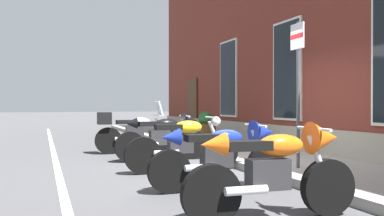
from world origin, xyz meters
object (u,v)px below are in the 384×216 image
(motorcycle_yellow_naked, at_px, (184,145))
(motorcycle_blue_sport, at_px, (225,151))
(motorcycle_silver_touring, at_px, (132,131))
(motorcycle_orange_sport, at_px, (279,167))
(barrel_planter, at_px, (205,130))
(parking_sign, at_px, (298,74))
(motorcycle_black_sport, at_px, (165,135))

(motorcycle_yellow_naked, bearing_deg, motorcycle_blue_sport, 2.33)
(motorcycle_silver_touring, relative_size, motorcycle_blue_sport, 0.98)
(motorcycle_silver_touring, bearing_deg, motorcycle_yellow_naked, 4.91)
(motorcycle_orange_sport, bearing_deg, motorcycle_blue_sport, 174.99)
(motorcycle_silver_touring, distance_m, barrel_planter, 2.23)
(motorcycle_blue_sport, distance_m, barrel_planter, 5.60)
(barrel_planter, bearing_deg, motorcycle_silver_touring, -78.33)
(motorcycle_blue_sport, bearing_deg, barrel_planter, 160.78)
(parking_sign, distance_m, barrel_planter, 4.89)
(parking_sign, height_order, barrel_planter, parking_sign)
(barrel_planter, bearing_deg, parking_sign, -2.52)
(barrel_planter, bearing_deg, motorcycle_black_sport, -41.05)
(motorcycle_orange_sport, bearing_deg, motorcycle_silver_touring, -178.24)
(motorcycle_black_sport, height_order, motorcycle_orange_sport, motorcycle_black_sport)
(motorcycle_silver_touring, relative_size, motorcycle_black_sport, 1.01)
(motorcycle_orange_sport, xyz_separation_m, barrel_planter, (-6.93, 1.99, -0.05))
(motorcycle_yellow_naked, bearing_deg, motorcycle_orange_sport, -1.35)
(motorcycle_black_sport, relative_size, motorcycle_blue_sport, 0.98)
(motorcycle_yellow_naked, bearing_deg, parking_sign, 58.05)
(barrel_planter, bearing_deg, motorcycle_yellow_naked, -27.57)
(motorcycle_yellow_naked, xyz_separation_m, barrel_planter, (-3.66, 1.91, 0.02))
(motorcycle_silver_touring, height_order, parking_sign, parking_sign)
(motorcycle_orange_sport, bearing_deg, parking_sign, 141.05)
(motorcycle_yellow_naked, height_order, parking_sign, parking_sign)
(motorcycle_silver_touring, distance_m, parking_sign, 4.86)
(barrel_planter, bearing_deg, motorcycle_blue_sport, -19.22)
(motorcycle_black_sport, bearing_deg, parking_sign, 30.90)
(motorcycle_blue_sport, bearing_deg, parking_sign, 109.13)
(motorcycle_black_sport, bearing_deg, motorcycle_silver_touring, -166.47)
(motorcycle_yellow_naked, xyz_separation_m, motorcycle_blue_sport, (1.63, 0.07, 0.05))
(motorcycle_silver_touring, bearing_deg, parking_sign, 24.86)
(motorcycle_black_sport, relative_size, motorcycle_yellow_naked, 0.96)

